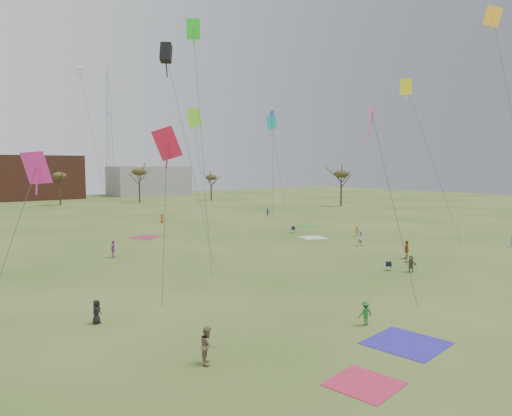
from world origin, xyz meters
TOP-DOWN VIEW (x-y plane):
  - ground at (0.00, 0.00)m, footprint 260.00×260.00m
  - flyer_near_center at (-4.48, -4.10)m, footprint 1.02×0.71m
  - spectator_fore_a at (14.61, 6.21)m, footprint 1.15×0.98m
  - spectator_fore_b at (-14.64, -3.02)m, footprint 1.04×1.09m
  - spectator_fore_c at (9.66, 2.37)m, footprint 0.57×1.42m
  - flyer_mid_a at (-16.76, 5.85)m, footprint 0.83×0.78m
  - flyer_mid_b at (22.36, 19.07)m, footprint 0.78×1.06m
  - flyer_mid_c at (29.58, 2.65)m, footprint 0.67×0.48m
  - spectator_mid_d at (-8.30, 24.92)m, footprint 0.75×1.11m
  - spectator_mid_e at (16.85, 13.86)m, footprint 1.10×1.00m
  - flyer_far_b at (9.15, 48.61)m, footprint 0.70×0.83m
  - flyer_far_c at (29.35, 46.08)m, footprint 0.71×0.99m
  - blanket_red at (-10.52, -8.96)m, footprint 3.13×3.13m
  - blanket_blue at (-5.06, -7.31)m, footprint 4.10×4.10m
  - blanket_cream at (17.05, 21.89)m, footprint 3.71×3.71m
  - blanket_plum at (0.14, 35.57)m, footprint 4.69×4.69m
  - blanket_olive at (24.76, 30.93)m, footprint 3.24×3.24m
  - camp_chair_center at (8.71, 3.97)m, footprint 0.73×0.71m
  - camp_chair_right at (18.14, 26.84)m, footprint 0.74×0.74m
  - kites_aloft at (-0.19, 29.86)m, footprint 54.88×68.67m
  - tree_line at (-2.85, 79.12)m, footprint 117.44×49.32m
  - building_brick at (5.00, 120.00)m, footprint 26.00×16.00m
  - building_grey at (40.00, 118.00)m, footprint 24.00×12.00m
  - radio_tower at (30.00, 125.00)m, footprint 1.51×1.72m

SIDE VIEW (x-z plane):
  - ground at x=0.00m, z-range 0.00..0.00m
  - blanket_red at x=-10.52m, z-range -0.01..0.02m
  - blanket_blue at x=-5.06m, z-range -0.01..0.02m
  - blanket_cream at x=17.05m, z-range -0.01..0.02m
  - blanket_plum at x=0.14m, z-range -0.01..0.02m
  - blanket_olive at x=24.76m, z-range -0.01..0.02m
  - camp_chair_center at x=8.71m, z-range -0.18..0.69m
  - camp_chair_right at x=18.14m, z-range -0.18..0.69m
  - flyer_far_c at x=29.35m, z-range 0.00..1.38m
  - flyer_mid_a at x=-16.76m, z-range 0.00..1.43m
  - flyer_far_b at x=9.15m, z-range 0.00..1.44m
  - flyer_near_center at x=-4.48m, z-range 0.00..1.44m
  - flyer_mid_b at x=22.36m, z-range 0.00..1.46m
  - spectator_fore_c at x=9.66m, z-range 0.00..1.49m
  - flyer_mid_c at x=29.58m, z-range 0.00..1.71m
  - spectator_mid_d at x=-8.30m, z-range 0.00..1.74m
  - spectator_fore_b at x=-14.64m, z-range 0.00..1.78m
  - spectator_mid_e at x=16.85m, z-range 0.00..1.82m
  - spectator_fore_a at x=14.61m, z-range 0.00..1.84m
  - building_grey at x=40.00m, z-range 0.00..9.00m
  - building_brick at x=5.00m, z-range 0.00..12.00m
  - tree_line at x=-2.85m, z-range 2.63..11.54m
  - kites_aloft at x=-0.19m, z-range 6.38..31.62m
  - radio_tower at x=30.00m, z-range -1.29..39.71m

